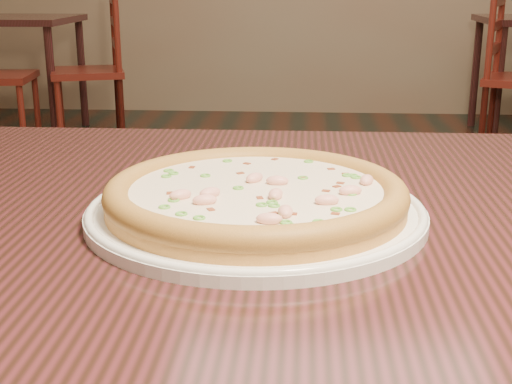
# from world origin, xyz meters

# --- Properties ---
(hero_table) EXTENTS (1.20, 0.80, 0.75)m
(hero_table) POSITION_xyz_m (-0.14, -0.11, 0.65)
(hero_table) COLOR black
(hero_table) RESTS_ON ground
(plate) EXTENTS (0.36, 0.36, 0.02)m
(plate) POSITION_xyz_m (-0.26, -0.16, 0.76)
(plate) COLOR white
(plate) RESTS_ON hero_table
(pizza) EXTENTS (0.32, 0.32, 0.03)m
(pizza) POSITION_xyz_m (-0.26, -0.16, 0.78)
(pizza) COLOR #C98344
(pizza) RESTS_ON plate
(chair_b) EXTENTS (0.53, 0.53, 0.95)m
(chair_b) POSITION_xyz_m (-1.47, 3.42, 0.44)
(chair_b) COLOR #581D16
(chair_b) RESTS_ON ground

